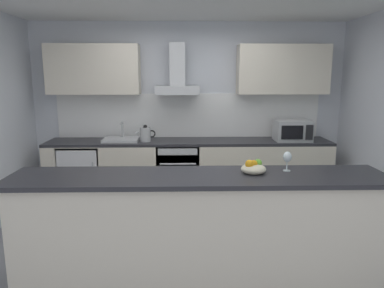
{
  "coord_description": "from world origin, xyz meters",
  "views": [
    {
      "loc": [
        -0.09,
        -3.54,
        1.82
      ],
      "look_at": [
        0.02,
        0.45,
        1.05
      ],
      "focal_mm": 33.08,
      "sensor_mm": 36.0,
      "label": 1
    }
  ],
  "objects": [
    {
      "name": "range_hood",
      "position": [
        -0.16,
        1.6,
        1.79
      ],
      "size": [
        0.62,
        0.45,
        0.72
      ],
      "color": "#B7BABC"
    },
    {
      "name": "fruit_bowl",
      "position": [
        0.53,
        -0.54,
        1.02
      ],
      "size": [
        0.22,
        0.22,
        0.13
      ],
      "color": "beige",
      "rests_on": "counter_island"
    },
    {
      "name": "wall_back",
      "position": [
        0.0,
        1.88,
        1.3
      ],
      "size": [
        5.63,
        0.12,
        2.6
      ],
      "primitive_type": "cube",
      "color": "silver",
      "rests_on": "ground"
    },
    {
      "name": "microwave",
      "position": [
        1.49,
        1.44,
        1.05
      ],
      "size": [
        0.5,
        0.38,
        0.3
      ],
      "color": "#B7BABC",
      "rests_on": "counter_back"
    },
    {
      "name": "upper_cabinets",
      "position": [
        0.0,
        1.65,
        1.91
      ],
      "size": [
        4.02,
        0.32,
        0.7
      ],
      "color": "beige"
    },
    {
      "name": "oven",
      "position": [
        -0.16,
        1.47,
        0.46
      ],
      "size": [
        0.6,
        0.62,
        0.8
      ],
      "color": "slate",
      "rests_on": "ground"
    },
    {
      "name": "backsplash_tile",
      "position": [
        0.0,
        1.8,
        1.23
      ],
      "size": [
        3.94,
        0.02,
        0.66
      ],
      "primitive_type": "cube",
      "color": "white"
    },
    {
      "name": "kettle",
      "position": [
        -0.62,
        1.44,
        1.01
      ],
      "size": [
        0.29,
        0.15,
        0.24
      ],
      "color": "#B7BABC",
      "rests_on": "counter_back"
    },
    {
      "name": "counter_back",
      "position": [
        0.0,
        1.5,
        0.45
      ],
      "size": [
        4.07,
        0.6,
        0.9
      ],
      "color": "beige",
      "rests_on": "ground"
    },
    {
      "name": "wine_glass",
      "position": [
        0.84,
        -0.49,
        1.1
      ],
      "size": [
        0.08,
        0.08,
        0.18
      ],
      "color": "silver",
      "rests_on": "counter_island"
    },
    {
      "name": "ground",
      "position": [
        0.0,
        0.0,
        -0.01
      ],
      "size": [
        5.63,
        4.63,
        0.02
      ],
      "primitive_type": "cube",
      "color": "gray"
    },
    {
      "name": "counter_island",
      "position": [
        0.05,
        -0.6,
        0.49
      ],
      "size": [
        3.28,
        0.64,
        0.98
      ],
      "color": "beige",
      "rests_on": "ground"
    },
    {
      "name": "refrigerator",
      "position": [
        -1.54,
        1.47,
        0.43
      ],
      "size": [
        0.58,
        0.6,
        0.85
      ],
      "color": "white",
      "rests_on": "ground"
    },
    {
      "name": "sink",
      "position": [
        -0.97,
        1.48,
        0.93
      ],
      "size": [
        0.5,
        0.4,
        0.26
      ],
      "color": "silver",
      "rests_on": "counter_back"
    }
  ]
}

